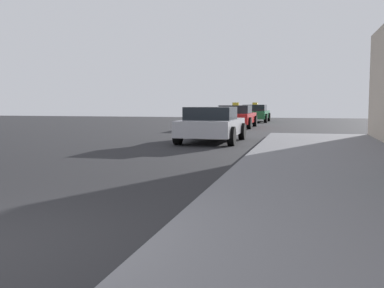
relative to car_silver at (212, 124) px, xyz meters
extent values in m
cube|color=#B7B7BF|center=(0.00, 0.05, -0.10)|extent=(1.85, 4.05, 0.55)
cube|color=black|center=(0.00, -0.16, 0.40)|extent=(1.62, 1.82, 0.45)
cylinder|color=black|center=(-0.92, 1.34, -0.33)|extent=(0.22, 0.64, 0.64)
cylinder|color=black|center=(0.92, 1.34, -0.33)|extent=(0.22, 0.64, 0.64)
cylinder|color=black|center=(-0.92, -1.25, -0.33)|extent=(0.22, 0.64, 0.64)
cylinder|color=black|center=(0.92, -1.25, -0.33)|extent=(0.22, 0.64, 0.64)
cube|color=red|center=(-0.56, 9.80, -0.10)|extent=(1.84, 4.46, 0.55)
cube|color=black|center=(-0.56, 9.57, 0.40)|extent=(1.62, 2.01, 0.45)
cube|color=yellow|center=(-0.56, 9.57, 0.70)|extent=(0.36, 0.14, 0.16)
cylinder|color=black|center=(-1.48, 11.23, -0.33)|extent=(0.22, 0.64, 0.64)
cylinder|color=black|center=(0.36, 11.23, -0.33)|extent=(0.22, 0.64, 0.64)
cylinder|color=black|center=(-1.48, 8.37, -0.33)|extent=(0.22, 0.64, 0.64)
cylinder|color=black|center=(0.36, 8.37, -0.33)|extent=(0.22, 0.64, 0.64)
cube|color=#196638|center=(-0.32, 17.68, -0.10)|extent=(1.79, 4.60, 0.55)
cube|color=black|center=(-0.32, 17.45, 0.40)|extent=(1.57, 2.07, 0.45)
cube|color=yellow|center=(-0.32, 17.45, 0.70)|extent=(0.36, 0.14, 0.16)
cylinder|color=black|center=(-1.21, 19.15, -0.33)|extent=(0.22, 0.64, 0.64)
cylinder|color=black|center=(0.57, 19.15, -0.33)|extent=(0.22, 0.64, 0.64)
cylinder|color=black|center=(-1.21, 16.21, -0.33)|extent=(0.22, 0.64, 0.64)
cylinder|color=black|center=(0.57, 16.21, -0.33)|extent=(0.22, 0.64, 0.64)
camera|label=1|loc=(3.27, -16.10, 0.78)|focal=42.55mm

